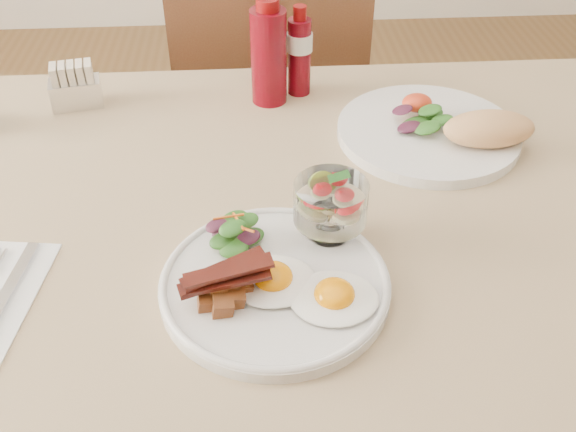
# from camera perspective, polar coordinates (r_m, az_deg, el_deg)

# --- Properties ---
(table) EXTENTS (1.33, 0.88, 0.75)m
(table) POSITION_cam_1_polar(r_m,az_deg,el_deg) (0.97, -0.01, -3.31)
(table) COLOR #57341B
(table) RESTS_ON ground
(chair_far) EXTENTS (0.42, 0.42, 0.93)m
(chair_far) POSITION_cam_1_polar(r_m,az_deg,el_deg) (1.59, -1.62, 9.21)
(chair_far) COLOR #57341B
(chair_far) RESTS_ON ground
(main_plate) EXTENTS (0.28, 0.28, 0.02)m
(main_plate) POSITION_cam_1_polar(r_m,az_deg,el_deg) (0.78, -1.17, -6.13)
(main_plate) COLOR silver
(main_plate) RESTS_ON table
(fried_eggs) EXTENTS (0.19, 0.14, 0.03)m
(fried_eggs) POSITION_cam_1_polar(r_m,az_deg,el_deg) (0.76, 1.36, -6.37)
(fried_eggs) COLOR white
(fried_eggs) RESTS_ON main_plate
(bacon_potato_pile) EXTENTS (0.11, 0.07, 0.05)m
(bacon_potato_pile) POSITION_cam_1_polar(r_m,az_deg,el_deg) (0.74, -5.66, -6.18)
(bacon_potato_pile) COLOR brown
(bacon_potato_pile) RESTS_ON main_plate
(side_salad) EXTENTS (0.08, 0.08, 0.04)m
(side_salad) POSITION_cam_1_polar(r_m,az_deg,el_deg) (0.81, -4.74, -1.62)
(side_salad) COLOR #1C4412
(side_salad) RESTS_ON main_plate
(fruit_cup) EXTENTS (0.09, 0.09, 0.10)m
(fruit_cup) POSITION_cam_1_polar(r_m,az_deg,el_deg) (0.81, 3.80, 1.19)
(fruit_cup) COLOR white
(fruit_cup) RESTS_ON main_plate
(second_plate) EXTENTS (0.30, 0.30, 0.07)m
(second_plate) POSITION_cam_1_polar(r_m,az_deg,el_deg) (1.07, 13.53, 7.46)
(second_plate) COLOR silver
(second_plate) RESTS_ON table
(ketchup_bottle) EXTENTS (0.07, 0.07, 0.18)m
(ketchup_bottle) POSITION_cam_1_polar(r_m,az_deg,el_deg) (1.13, -1.73, 14.12)
(ketchup_bottle) COLOR #5B050E
(ketchup_bottle) RESTS_ON table
(hot_sauce_bottle) EXTENTS (0.05, 0.05, 0.16)m
(hot_sauce_bottle) POSITION_cam_1_polar(r_m,az_deg,el_deg) (1.16, 1.02, 14.35)
(hot_sauce_bottle) COLOR #5B050E
(hot_sauce_bottle) RESTS_ON table
(sugar_caddy) EXTENTS (0.09, 0.06, 0.08)m
(sugar_caddy) POSITION_cam_1_polar(r_m,az_deg,el_deg) (1.20, -18.40, 10.76)
(sugar_caddy) COLOR silver
(sugar_caddy) RESTS_ON table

